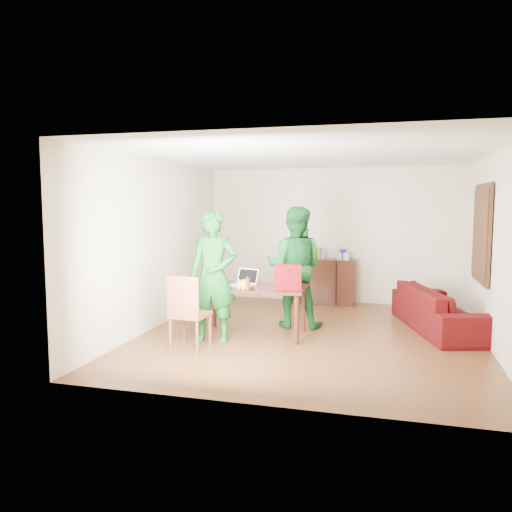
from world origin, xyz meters
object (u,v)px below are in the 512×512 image
(bottle, at_px, (247,283))
(sofa, at_px, (442,309))
(chair, at_px, (190,328))
(person_far, at_px, (295,267))
(table, at_px, (253,292))
(person_near, at_px, (213,276))
(laptop, at_px, (242,283))
(red_bag, at_px, (288,279))

(bottle, height_order, sofa, bottle)
(chair, bearing_deg, bottle, 48.64)
(person_far, relative_size, bottle, 9.74)
(table, bearing_deg, person_near, -137.30)
(chair, xyz_separation_m, person_far, (1.14, 1.68, 0.67))
(laptop, height_order, red_bag, red_bag)
(chair, distance_m, sofa, 3.98)
(laptop, xyz_separation_m, red_bag, (0.72, -0.07, 0.10))
(chair, relative_size, sofa, 0.45)
(chair, relative_size, person_far, 0.53)
(person_far, bearing_deg, bottle, 65.44)
(person_far, xyz_separation_m, bottle, (-0.49, -1.08, -0.12))
(table, height_order, person_near, person_near)
(laptop, xyz_separation_m, sofa, (2.97, 1.06, -0.46))
(red_bag, bearing_deg, table, 157.90)
(chair, xyz_separation_m, bottle, (0.65, 0.60, 0.55))
(table, xyz_separation_m, chair, (-0.63, -0.96, -0.36))
(person_near, xyz_separation_m, person_far, (0.97, 1.19, 0.02))
(chair, relative_size, person_near, 0.55)
(table, relative_size, bottle, 8.22)
(table, xyz_separation_m, sofa, (2.80, 1.05, -0.32))
(table, relative_size, laptop, 3.99)
(table, relative_size, red_bag, 4.28)
(person_near, height_order, laptop, person_near)
(table, distance_m, bottle, 0.40)
(chair, bearing_deg, laptop, 69.58)
(chair, xyz_separation_m, red_bag, (1.19, 0.87, 0.59))
(laptop, distance_m, sofa, 3.19)
(red_bag, bearing_deg, chair, -156.98)
(chair, relative_size, red_bag, 2.70)
(table, height_order, person_far, person_far)
(sofa, bearing_deg, person_near, 98.72)
(person_far, distance_m, laptop, 1.01)
(table, bearing_deg, bottle, -89.01)
(red_bag, relative_size, sofa, 0.17)
(person_far, distance_m, red_bag, 0.82)
(table, height_order, sofa, table)
(bottle, bearing_deg, person_near, -167.21)
(red_bag, bearing_deg, person_far, 80.03)
(chair, bearing_deg, person_near, 77.01)
(bottle, xyz_separation_m, red_bag, (0.54, 0.27, 0.04))
(laptop, relative_size, bottle, 2.06)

